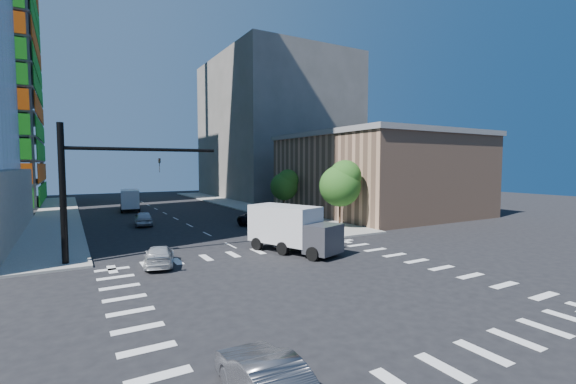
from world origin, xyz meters
TOP-DOWN VIEW (x-y plane):
  - ground at (0.00, 0.00)m, footprint 160.00×160.00m
  - road_markings at (0.00, 0.00)m, footprint 20.00×20.00m
  - sidewalk_ne at (12.50, 40.00)m, footprint 5.00×60.00m
  - sidewalk_nw at (-12.50, 40.00)m, footprint 5.00×60.00m
  - commercial_building at (25.00, 22.00)m, footprint 20.50×22.50m
  - bg_building_ne at (27.00, 55.00)m, footprint 24.00×30.00m
  - signal_mast_nw at (-10.00, 11.50)m, footprint 10.20×0.40m
  - tree_south at (12.63, 13.90)m, footprint 4.16×4.16m
  - tree_north at (12.93, 25.90)m, footprint 3.54×3.52m
  - car_nb_far at (6.27, 19.06)m, footprint 4.36×6.02m
  - car_sb_near at (-6.25, 8.49)m, footprint 2.76×4.65m
  - car_sb_mid at (-4.25, 26.40)m, footprint 2.39×4.67m
  - car_sb_cross at (-6.83, -7.95)m, footprint 1.73×4.48m
  - box_truck_near at (3.26, 7.26)m, footprint 4.87×7.06m
  - box_truck_far at (-3.65, 41.28)m, footprint 3.07×6.00m

SIDE VIEW (x-z plane):
  - ground at x=0.00m, z-range 0.00..0.00m
  - road_markings at x=0.00m, z-range 0.00..0.01m
  - sidewalk_ne at x=12.50m, z-range 0.00..0.15m
  - sidewalk_nw at x=-12.50m, z-range 0.00..0.15m
  - car_sb_near at x=-6.25m, z-range 0.00..1.26m
  - car_sb_cross at x=-6.83m, z-range 0.00..1.46m
  - car_nb_far at x=6.27m, z-range 0.00..1.52m
  - car_sb_mid at x=-4.25m, z-range 0.00..1.52m
  - box_truck_far at x=-3.65m, z-range -0.17..2.85m
  - box_truck_near at x=3.26m, z-range -0.20..3.21m
  - tree_north at x=12.93m, z-range 1.10..6.88m
  - tree_south at x=12.63m, z-range 1.27..8.10m
  - commercial_building at x=25.00m, z-range 0.01..10.61m
  - signal_mast_nw at x=-10.00m, z-range 0.99..9.99m
  - bg_building_ne at x=27.00m, z-range 0.00..28.00m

